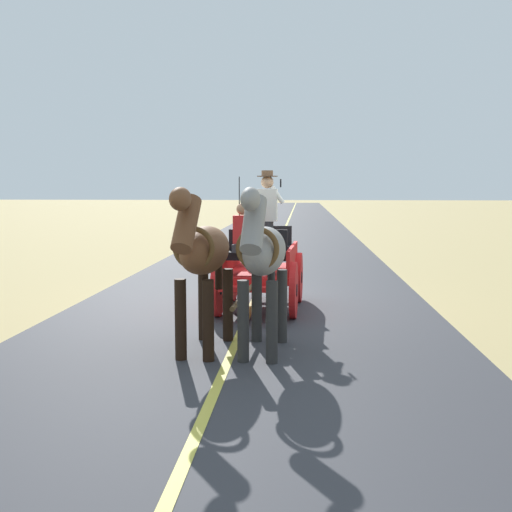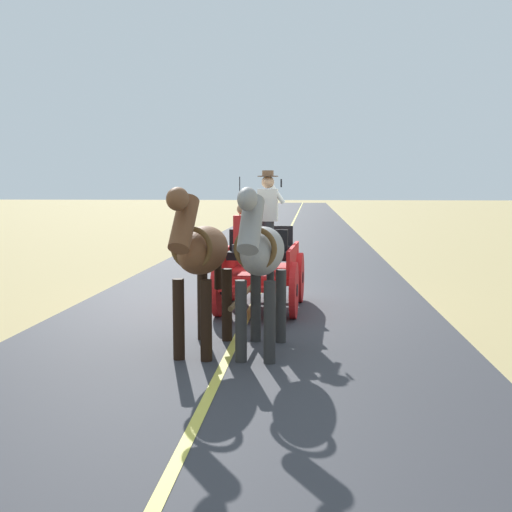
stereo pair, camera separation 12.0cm
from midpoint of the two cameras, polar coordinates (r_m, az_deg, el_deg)
The scene contains 6 objects.
ground_plane at distance 12.00m, azimuth 0.09°, elevation -4.34°, with size 200.00×200.00×0.00m, color tan.
road_surface at distance 12.00m, azimuth 0.09°, elevation -4.32°, with size 6.69×160.00×0.01m, color #38383D.
road_centre_stripe at distance 12.00m, azimuth 0.09°, elevation -4.30°, with size 0.12×160.00×0.00m, color #DBCC4C.
horse_drawn_carriage at distance 11.30m, azimuth 0.78°, elevation -0.82°, with size 1.53×4.51×2.50m.
horse_near_side at distance 8.20m, azimuth 0.86°, elevation 0.09°, with size 0.69×2.14×2.21m.
horse_off_side at distance 8.34m, azimuth -4.58°, elevation 0.17°, with size 0.73×2.14×2.21m.
Camera 2 is at (-1.05, 11.75, 2.20)m, focal length 43.99 mm.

